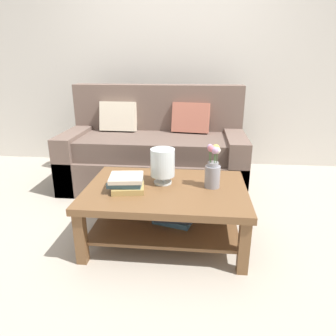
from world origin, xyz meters
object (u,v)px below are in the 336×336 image
Objects in this scene: book_stack_main at (127,183)px; flower_pitcher at (213,170)px; couch at (155,152)px; glass_hurricane_vase at (163,164)px; coffee_table at (166,202)px.

book_stack_main is 0.85× the size of flower_pitcher.
couch is 7.07× the size of glass_hurricane_vase.
glass_hurricane_vase is (-0.04, 0.09, 0.27)m from coffee_table.
glass_hurricane_vase is (0.21, -1.05, 0.22)m from couch.
book_stack_main is at bearing -91.58° from couch.
flower_pitcher is at bearing -5.74° from glass_hurricane_vase.
coffee_table is 4.32× the size of book_stack_main.
couch is 1.16m from coffee_table.
flower_pitcher is (0.58, -1.09, 0.20)m from couch.
couch is 6.95× the size of book_stack_main.
couch is at bearing 88.42° from book_stack_main.
coffee_table is at bearing -77.78° from couch.
glass_hurricane_vase is at bearing -78.72° from couch.
glass_hurricane_vase reaches higher than coffee_table.
glass_hurricane_vase reaches higher than book_stack_main.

